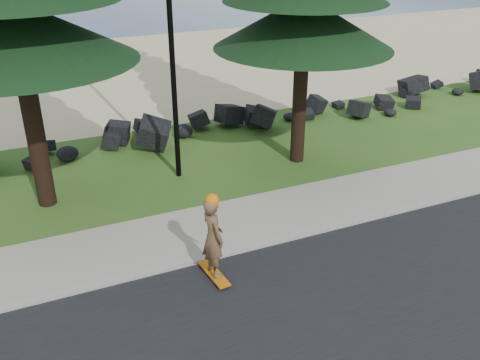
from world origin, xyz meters
The scene contains 7 objects.
ground centered at (0.00, 0.00, 0.00)m, with size 160.00×160.00×0.00m, color #29571B.
kerb centered at (0.00, -0.90, 0.05)m, with size 160.00×0.20×0.10m, color #A09A90.
sidewalk centered at (0.00, 0.20, 0.04)m, with size 160.00×2.00×0.08m, color #A09C86.
beach_sand centered at (0.00, 14.50, 0.01)m, with size 160.00×15.00×0.01m, color #C3B582.
seawall_boulders centered at (0.00, 5.60, 0.00)m, with size 60.00×2.40×1.10m, color black, non-canonical shape.
lamp_post centered at (0.00, 3.20, 4.13)m, with size 0.25×0.14×8.14m.
skateboarder centered at (-0.78, -1.52, 0.94)m, with size 0.46×1.02×1.87m.
Camera 1 is at (-3.78, -9.68, 6.53)m, focal length 40.00 mm.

